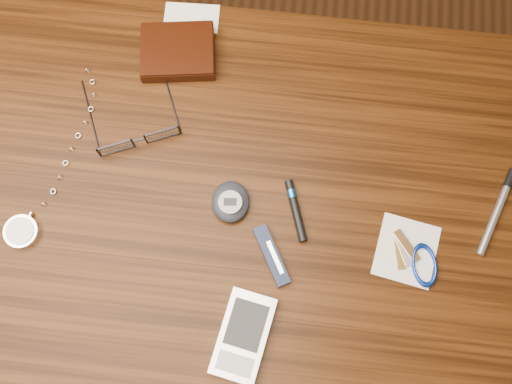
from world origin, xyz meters
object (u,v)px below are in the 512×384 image
pocket_watch (24,227)px  silver_pen (500,205)px  pda_phone (243,336)px  notepad_keys (416,258)px  wallet_and_card (178,51)px  eyeglasses (138,137)px  pedometer (231,202)px  desk (219,225)px  pocket_knife (272,256)px

pocket_watch → silver_pen: (0.70, 0.12, -0.00)m
pda_phone → notepad_keys: pda_phone is taller
wallet_and_card → silver_pen: bearing=-20.7°
eyeglasses → notepad_keys: (0.43, -0.14, -0.01)m
pedometer → silver_pen: 0.40m
wallet_and_card → pda_phone: size_ratio=1.19×
desk → pda_phone: pda_phone is taller
pocket_watch → pocket_knife: (0.37, -0.00, -0.00)m
wallet_and_card → eyeglasses: bearing=-104.0°
eyeglasses → silver_pen: size_ratio=1.24×
wallet_and_card → pocket_knife: wallet_and_card is taller
silver_pen → desk: bearing=-172.5°
desk → notepad_keys: bearing=-7.3°
pedometer → pocket_watch: bearing=-166.5°
notepad_keys → wallet_and_card: bearing=143.7°
pocket_knife → silver_pen: bearing=19.3°
desk → pedometer: bearing=28.4°
pocket_knife → silver_pen: 0.35m
desk → wallet_and_card: 0.29m
pocket_watch → silver_pen: size_ratio=2.14×
pda_phone → silver_pen: size_ratio=0.93×
pocket_knife → silver_pen: size_ratio=0.64×
wallet_and_card → pedometer: (0.12, -0.24, -0.00)m
wallet_and_card → pocket_knife: (0.19, -0.31, -0.01)m
wallet_and_card → notepad_keys: bearing=-36.3°
notepad_keys → pocket_knife: size_ratio=1.20×
pocket_watch → pocket_knife: 0.37m
eyeglasses → pda_phone: eyeglasses is taller
eyeglasses → notepad_keys: bearing=-17.6°
pocket_knife → wallet_and_card: bearing=120.7°
wallet_and_card → pocket_watch: (-0.18, -0.31, -0.01)m
pocket_watch → pedometer: size_ratio=4.27×
pocket_watch → notepad_keys: pocket_watch is taller
wallet_and_card → pocket_watch: bearing=-120.6°
notepad_keys → pocket_knife: bearing=-174.3°
desk → pedometer: size_ratio=14.17×
wallet_and_card → eyeglasses: (-0.04, -0.15, 0.00)m
pda_phone → silver_pen: pda_phone is taller
desk → eyeglasses: size_ratio=5.71×
pedometer → silver_pen: bearing=6.2°
notepad_keys → pocket_knife: pocket_knife is taller
pedometer → silver_pen: (0.40, 0.04, -0.01)m
desk → pda_phone: (0.07, -0.18, 0.11)m
wallet_and_card → pedometer: pedometer is taller
desk → pda_phone: 0.22m
desk → pedometer: pedometer is taller
desk → pocket_watch: (-0.28, -0.06, 0.11)m
eyeglasses → pedometer: size_ratio=2.48×
desk → pocket_knife: size_ratio=11.04×
desk → pocket_watch: pocket_watch is taller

